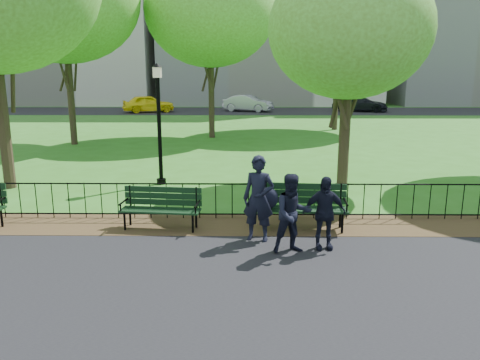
{
  "coord_description": "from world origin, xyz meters",
  "views": [
    {
      "loc": [
        -0.69,
        -8.98,
        3.51
      ],
      "look_at": [
        -0.8,
        1.5,
        1.09
      ],
      "focal_mm": 35.0,
      "sensor_mm": 36.0,
      "label": 1
    }
  ],
  "objects_px": {
    "park_bench_left_a": "(161,203)",
    "person_left": "(259,199)",
    "taxi": "(148,104)",
    "tree_near_e": "(350,30)",
    "person_mid": "(293,214)",
    "sedan_silver": "(248,103)",
    "lamppost": "(159,120)",
    "park_bench_main": "(288,200)",
    "person_right": "(324,213)",
    "tree_far_c": "(210,10)",
    "sedan_dark": "(359,104)"
  },
  "relations": [
    {
      "from": "park_bench_main",
      "to": "taxi",
      "type": "distance_m",
      "value": 33.49
    },
    {
      "from": "tree_far_c",
      "to": "sedan_silver",
      "type": "xyz_separation_m",
      "value": [
        2.09,
        17.57,
        -5.91
      ]
    },
    {
      "from": "park_bench_left_a",
      "to": "person_left",
      "type": "xyz_separation_m",
      "value": [
        2.2,
        -0.79,
        0.34
      ]
    },
    {
      "from": "taxi",
      "to": "person_mid",
      "type": "bearing_deg",
      "value": 174.77
    },
    {
      "from": "park_bench_left_a",
      "to": "sedan_silver",
      "type": "distance_m",
      "value": 33.12
    },
    {
      "from": "tree_near_e",
      "to": "lamppost",
      "type": "bearing_deg",
      "value": -178.95
    },
    {
      "from": "sedan_dark",
      "to": "taxi",
      "type": "bearing_deg",
      "value": 110.91
    },
    {
      "from": "tree_near_e",
      "to": "person_right",
      "type": "distance_m",
      "value": 7.19
    },
    {
      "from": "park_bench_left_a",
      "to": "person_right",
      "type": "relative_size",
      "value": 1.24
    },
    {
      "from": "lamppost",
      "to": "park_bench_main",
      "type": "bearing_deg",
      "value": -50.41
    },
    {
      "from": "park_bench_left_a",
      "to": "taxi",
      "type": "xyz_separation_m",
      "value": [
        -6.78,
        32.0,
        0.2
      ]
    },
    {
      "from": "person_mid",
      "to": "tree_far_c",
      "type": "bearing_deg",
      "value": 85.72
    },
    {
      "from": "tree_near_e",
      "to": "person_left",
      "type": "distance_m",
      "value": 7.13
    },
    {
      "from": "tree_near_e",
      "to": "person_left",
      "type": "bearing_deg",
      "value": -118.42
    },
    {
      "from": "park_bench_main",
      "to": "sedan_dark",
      "type": "distance_m",
      "value": 34.58
    },
    {
      "from": "tree_near_e",
      "to": "person_mid",
      "type": "bearing_deg",
      "value": -110.28
    },
    {
      "from": "person_mid",
      "to": "sedan_silver",
      "type": "height_order",
      "value": "person_mid"
    },
    {
      "from": "park_bench_main",
      "to": "tree_far_c",
      "type": "bearing_deg",
      "value": 104.59
    },
    {
      "from": "person_left",
      "to": "person_right",
      "type": "height_order",
      "value": "person_left"
    },
    {
      "from": "park_bench_main",
      "to": "tree_near_e",
      "type": "height_order",
      "value": "tree_near_e"
    },
    {
      "from": "sedan_silver",
      "to": "sedan_dark",
      "type": "relative_size",
      "value": 0.91
    },
    {
      "from": "park_bench_main",
      "to": "sedan_dark",
      "type": "bearing_deg",
      "value": 78.36
    },
    {
      "from": "tree_far_c",
      "to": "person_right",
      "type": "height_order",
      "value": "tree_far_c"
    },
    {
      "from": "lamppost",
      "to": "sedan_dark",
      "type": "distance_m",
      "value": 31.7
    },
    {
      "from": "person_right",
      "to": "sedan_silver",
      "type": "relative_size",
      "value": 0.33
    },
    {
      "from": "tree_far_c",
      "to": "lamppost",
      "type": "bearing_deg",
      "value": -94.43
    },
    {
      "from": "tree_near_e",
      "to": "sedan_dark",
      "type": "xyz_separation_m",
      "value": [
        7.34,
        28.69,
        -4.03
      ]
    },
    {
      "from": "park_bench_main",
      "to": "person_right",
      "type": "height_order",
      "value": "person_right"
    },
    {
      "from": "tree_far_c",
      "to": "sedan_silver",
      "type": "height_order",
      "value": "tree_far_c"
    },
    {
      "from": "park_bench_main",
      "to": "tree_far_c",
      "type": "relative_size",
      "value": 0.21
    },
    {
      "from": "park_bench_left_a",
      "to": "taxi",
      "type": "relative_size",
      "value": 0.41
    },
    {
      "from": "person_right",
      "to": "sedan_silver",
      "type": "xyz_separation_m",
      "value": [
        -1.33,
        34.32,
        -0.0
      ]
    },
    {
      "from": "park_bench_main",
      "to": "person_left",
      "type": "distance_m",
      "value": 1.03
    },
    {
      "from": "tree_near_e",
      "to": "sedan_dark",
      "type": "bearing_deg",
      "value": 75.64
    },
    {
      "from": "person_left",
      "to": "taxi",
      "type": "height_order",
      "value": "person_left"
    },
    {
      "from": "park_bench_left_a",
      "to": "person_left",
      "type": "bearing_deg",
      "value": -13.7
    },
    {
      "from": "person_right",
      "to": "person_mid",
      "type": "bearing_deg",
      "value": -166.57
    },
    {
      "from": "park_bench_left_a",
      "to": "taxi",
      "type": "distance_m",
      "value": 32.71
    },
    {
      "from": "person_right",
      "to": "person_left",
      "type": "bearing_deg",
      "value": 155.26
    },
    {
      "from": "lamppost",
      "to": "sedan_silver",
      "type": "height_order",
      "value": "lamppost"
    },
    {
      "from": "park_bench_main",
      "to": "person_mid",
      "type": "xyz_separation_m",
      "value": [
        -0.04,
        -1.41,
        0.11
      ]
    },
    {
      "from": "park_bench_left_a",
      "to": "person_right",
      "type": "bearing_deg",
      "value": -13.98
    },
    {
      "from": "person_mid",
      "to": "sedan_silver",
      "type": "relative_size",
      "value": 0.35
    },
    {
      "from": "park_bench_left_a",
      "to": "tree_far_c",
      "type": "height_order",
      "value": "tree_far_c"
    },
    {
      "from": "lamppost",
      "to": "person_mid",
      "type": "distance_m",
      "value": 7.01
    },
    {
      "from": "park_bench_left_a",
      "to": "tree_near_e",
      "type": "xyz_separation_m",
      "value": [
        5.05,
        4.49,
        4.18
      ]
    },
    {
      "from": "tree_near_e",
      "to": "taxi",
      "type": "bearing_deg",
      "value": 113.27
    },
    {
      "from": "lamppost",
      "to": "taxi",
      "type": "bearing_deg",
      "value": 102.24
    },
    {
      "from": "tree_near_e",
      "to": "tree_far_c",
      "type": "xyz_separation_m",
      "value": [
        -4.98,
        11.0,
        1.9
      ]
    },
    {
      "from": "lamppost",
      "to": "taxi",
      "type": "height_order",
      "value": "lamppost"
    }
  ]
}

